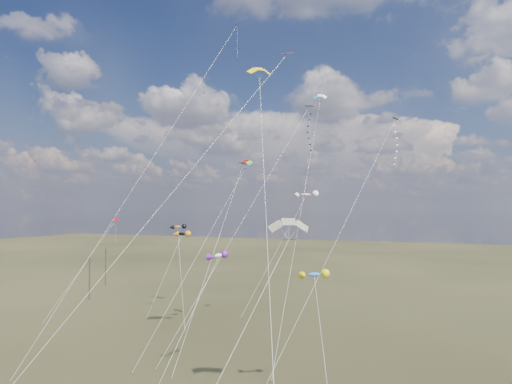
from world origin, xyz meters
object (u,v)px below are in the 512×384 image
at_px(utility_pole_near, 89,277).
at_px(novelty_black_orange, 182,234).
at_px(diamond_black_high, 302,139).
at_px(parafoil_yellow, 260,70).
at_px(utility_pole_far, 106,266).

distance_m(utility_pole_near, novelty_black_orange, 21.33).
bearing_deg(diamond_black_high, novelty_black_orange, 153.08).
height_order(utility_pole_near, novelty_black_orange, novelty_black_orange).
distance_m(parafoil_yellow, novelty_black_orange, 38.22).
bearing_deg(diamond_black_high, utility_pole_near, 164.14).
distance_m(utility_pole_near, utility_pole_far, 16.12).
xyz_separation_m(utility_pole_near, diamond_black_high, (44.46, -12.64, 21.43)).
height_order(utility_pole_far, parafoil_yellow, parafoil_yellow).
distance_m(utility_pole_far, parafoil_yellow, 69.01).
xyz_separation_m(utility_pole_near, parafoil_yellow, (43.04, -23.64, 27.21)).
xyz_separation_m(utility_pole_far, parafoil_yellow, (51.04, -37.64, 27.21)).
xyz_separation_m(utility_pole_near, novelty_black_orange, (19.61, -0.02, 8.39)).
relative_size(utility_pole_far, novelty_black_orange, 0.61).
height_order(parafoil_yellow, novelty_black_orange, parafoil_yellow).
relative_size(utility_pole_far, diamond_black_high, 0.27).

